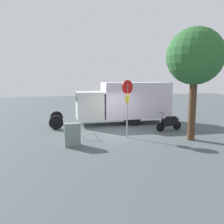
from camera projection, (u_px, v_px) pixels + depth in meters
ground_plane at (120, 133)px, 13.84m from camera, size 60.00×60.00×0.00m
box_truck_near at (123, 101)px, 16.62m from camera, size 8.64×2.59×2.98m
motorcycle at (170, 122)px, 14.44m from camera, size 1.81×0.57×1.20m
stop_sign at (127, 100)px, 12.52m from camera, size 0.71×0.33×3.19m
street_tree at (195, 57)px, 11.73m from camera, size 2.93×2.93×5.88m
utility_cabinet at (72, 135)px, 11.16m from camera, size 0.76×0.43×1.14m
bike_rack_hoop at (90, 140)px, 12.33m from camera, size 0.85×0.11×0.85m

